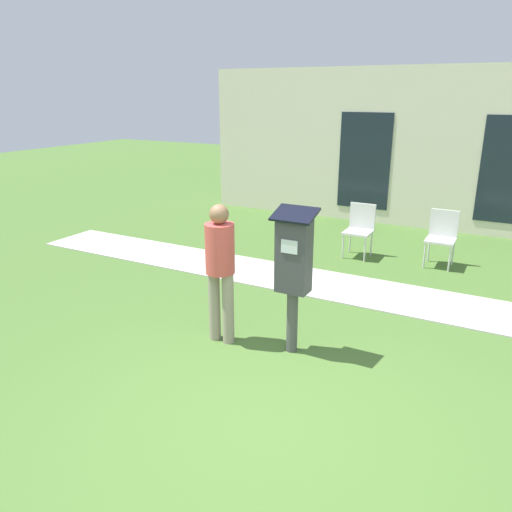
{
  "coord_description": "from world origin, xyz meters",
  "views": [
    {
      "loc": [
        1.63,
        -3.21,
        2.7
      ],
      "look_at": [
        -0.74,
        1.18,
        1.05
      ],
      "focal_mm": 35.0,
      "sensor_mm": 36.0,
      "label": 1
    }
  ],
  "objects_px": {
    "parking_meter": "(294,263)",
    "outdoor_chair_middle": "(442,234)",
    "outdoor_chair_left": "(360,226)",
    "person_standing": "(220,263)"
  },
  "relations": [
    {
      "from": "parking_meter",
      "to": "outdoor_chair_middle",
      "type": "relative_size",
      "value": 1.77
    },
    {
      "from": "outdoor_chair_left",
      "to": "outdoor_chair_middle",
      "type": "height_order",
      "value": "same"
    },
    {
      "from": "person_standing",
      "to": "outdoor_chair_left",
      "type": "relative_size",
      "value": 1.76
    },
    {
      "from": "parking_meter",
      "to": "outdoor_chair_left",
      "type": "bearing_deg",
      "value": 95.88
    },
    {
      "from": "outdoor_chair_middle",
      "to": "person_standing",
      "type": "bearing_deg",
      "value": -111.54
    },
    {
      "from": "person_standing",
      "to": "outdoor_chair_left",
      "type": "distance_m",
      "value": 3.8
    },
    {
      "from": "person_standing",
      "to": "outdoor_chair_middle",
      "type": "relative_size",
      "value": 1.76
    },
    {
      "from": "outdoor_chair_left",
      "to": "outdoor_chair_middle",
      "type": "xyz_separation_m",
      "value": [
        1.31,
        0.15,
        0.0
      ]
    },
    {
      "from": "parking_meter",
      "to": "outdoor_chair_left",
      "type": "height_order",
      "value": "parking_meter"
    },
    {
      "from": "outdoor_chair_left",
      "to": "outdoor_chair_middle",
      "type": "relative_size",
      "value": 1.0
    }
  ]
}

